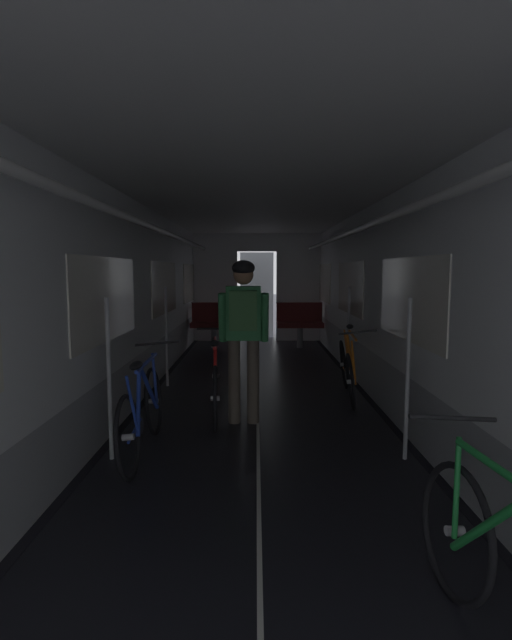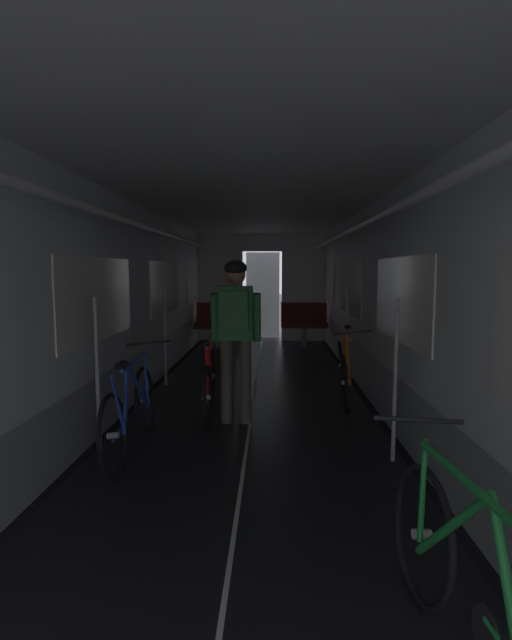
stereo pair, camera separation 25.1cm
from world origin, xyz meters
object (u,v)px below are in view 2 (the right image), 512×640
at_px(bicycle_orange, 344,369).
at_px(bicycle_blue, 131,411).
at_px(bench_seat_far_right, 304,321).
at_px(bicycle_green, 477,597).
at_px(bench_seat_far_left, 218,320).
at_px(person_cyclist_aisle, 236,323).
at_px(bicycle_red_in_aisle, 209,382).

bearing_deg(bicycle_orange, bicycle_blue, -139.27).
height_order(bench_seat_far_right, bicycle_green, bench_seat_far_right).
distance_m(bench_seat_far_left, bicycle_blue, 5.86).
distance_m(bicycle_blue, bicycle_green, 3.11).
distance_m(bench_seat_far_right, bicycle_blue, 6.17).
bearing_deg(bicycle_orange, bench_seat_far_left, 117.10).
bearing_deg(person_cyclist_aisle, bicycle_green, -69.94).
distance_m(bicycle_green, bicycle_orange, 4.22).
bearing_deg(bench_seat_far_right, bicycle_red_in_aisle, -106.12).
bearing_deg(bicycle_orange, bicycle_green, -91.67).
xyz_separation_m(bench_seat_far_left, bicycle_blue, (-0.12, -5.86, -0.19)).
distance_m(bicycle_blue, bicycle_red_in_aisle, 1.24).
height_order(bicycle_green, person_cyclist_aisle, person_cyclist_aisle).
distance_m(bicycle_orange, bicycle_red_in_aisle, 1.78).
height_order(person_cyclist_aisle, bicycle_red_in_aisle, person_cyclist_aisle).
relative_size(bench_seat_far_right, bicycle_red_in_aisle, 0.58).
bearing_deg(person_cyclist_aisle, bench_seat_far_left, 98.54).
bearing_deg(bicycle_red_in_aisle, bench_seat_far_left, 95.18).
distance_m(bicycle_blue, bicycle_orange, 2.86).
relative_size(bench_seat_far_left, person_cyclist_aisle, 0.57).
bearing_deg(bicycle_blue, person_cyclist_aisle, 44.36).
xyz_separation_m(person_cyclist_aisle, bicycle_red_in_aisle, (-0.32, 0.27, -0.69)).
bearing_deg(bicycle_orange, bicycle_red_in_aisle, -155.21).
distance_m(bicycle_blue, person_cyclist_aisle, 1.40).
relative_size(bench_seat_far_right, bicycle_orange, 0.58).
relative_size(bicycle_blue, bicycle_orange, 1.00).
xyz_separation_m(bicycle_green, bicycle_red_in_aisle, (-1.49, 3.47, 0.00)).
bearing_deg(bicycle_orange, bench_seat_far_right, 93.51).
distance_m(bench_seat_far_right, bicycle_orange, 4.01).
height_order(bicycle_orange, person_cyclist_aisle, person_cyclist_aisle).
height_order(bench_seat_far_right, bicycle_blue, bench_seat_far_right).
relative_size(bench_seat_far_left, bicycle_green, 0.58).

